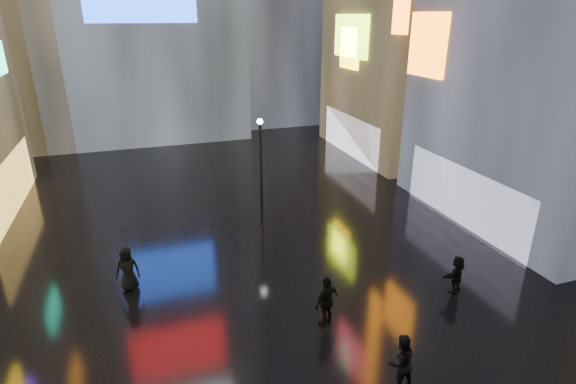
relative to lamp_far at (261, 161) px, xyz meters
name	(u,v)px	position (x,y,z in m)	size (l,w,h in m)	color
ground	(238,229)	(-1.69, -1.51, -2.94)	(140.00, 140.00, 0.00)	black
lamp_far	(261,161)	(0.00, 0.00, 0.00)	(0.30, 0.30, 5.20)	black
pedestrian_1	(401,362)	(0.48, -13.12, -2.06)	(0.86, 0.67, 1.76)	black
pedestrian_3	(327,301)	(-0.40, -9.84, -2.01)	(1.10, 0.46, 1.88)	black
pedestrian_4	(128,269)	(-6.87, -5.43, -2.02)	(0.90, 0.59, 1.85)	black
pedestrian_5	(457,274)	(5.15, -9.58, -2.18)	(1.41, 0.45, 1.53)	black
umbrella_2	(123,238)	(-6.87, -5.43, -0.67)	(0.93, 0.95, 0.86)	black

